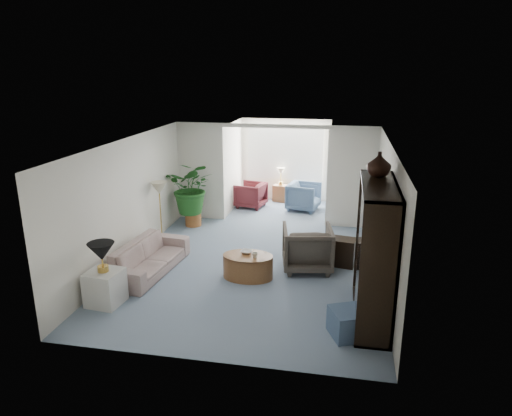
% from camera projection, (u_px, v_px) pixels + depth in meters
% --- Properties ---
extents(floor, '(6.00, 6.00, 0.00)m').
position_uv_depth(floor, '(250.00, 270.00, 9.15)').
color(floor, gray).
rests_on(floor, ground).
extents(sunroom_floor, '(2.60, 2.60, 0.00)m').
position_uv_depth(sunroom_floor, '(279.00, 210.00, 13.00)').
color(sunroom_floor, gray).
rests_on(sunroom_floor, ground).
extents(back_pier_left, '(1.20, 0.12, 2.50)m').
position_uv_depth(back_pier_left, '(201.00, 172.00, 11.95)').
color(back_pier_left, white).
rests_on(back_pier_left, ground).
extents(back_pier_right, '(1.20, 0.12, 2.50)m').
position_uv_depth(back_pier_right, '(352.00, 178.00, 11.27)').
color(back_pier_right, white).
rests_on(back_pier_right, ground).
extents(back_header, '(2.60, 0.12, 0.10)m').
position_uv_depth(back_header, '(275.00, 126.00, 11.26)').
color(back_header, white).
rests_on(back_header, back_pier_left).
extents(window_pane, '(2.20, 0.02, 1.50)m').
position_uv_depth(window_pane, '(285.00, 153.00, 13.61)').
color(window_pane, white).
extents(window_blinds, '(2.20, 0.02, 1.50)m').
position_uv_depth(window_blinds, '(285.00, 154.00, 13.58)').
color(window_blinds, white).
extents(framed_picture, '(0.04, 0.50, 0.40)m').
position_uv_depth(framed_picture, '(387.00, 194.00, 8.12)').
color(framed_picture, '#AEA78B').
extents(sofa, '(1.00, 2.12, 0.60)m').
position_uv_depth(sofa, '(149.00, 257.00, 9.02)').
color(sofa, '#B3AA97').
rests_on(sofa, ground).
extents(end_table, '(0.59, 0.59, 0.59)m').
position_uv_depth(end_table, '(105.00, 288.00, 7.79)').
color(end_table, silver).
rests_on(end_table, ground).
extents(table_lamp, '(0.44, 0.44, 0.30)m').
position_uv_depth(table_lamp, '(101.00, 252.00, 7.60)').
color(table_lamp, black).
rests_on(table_lamp, end_table).
extents(floor_lamp, '(0.36, 0.36, 0.28)m').
position_uv_depth(floor_lamp, '(159.00, 188.00, 10.33)').
color(floor_lamp, beige).
rests_on(floor_lamp, ground).
extents(coffee_table, '(1.12, 1.12, 0.45)m').
position_uv_depth(coffee_table, '(248.00, 266.00, 8.78)').
color(coffee_table, brown).
rests_on(coffee_table, ground).
extents(coffee_bowl, '(0.25, 0.25, 0.05)m').
position_uv_depth(coffee_bowl, '(246.00, 252.00, 8.81)').
color(coffee_bowl, white).
rests_on(coffee_bowl, coffee_table).
extents(coffee_cup, '(0.13, 0.13, 0.10)m').
position_uv_depth(coffee_cup, '(255.00, 255.00, 8.58)').
color(coffee_cup, beige).
rests_on(coffee_cup, coffee_table).
extents(wingback_chair, '(1.09, 1.11, 0.87)m').
position_uv_depth(wingback_chair, '(307.00, 248.00, 9.12)').
color(wingback_chair, '#585045').
rests_on(wingback_chair, ground).
extents(side_table_dark, '(0.52, 0.45, 0.56)m').
position_uv_depth(side_table_dark, '(343.00, 252.00, 9.32)').
color(side_table_dark, black).
rests_on(side_table_dark, ground).
extents(entertainment_cabinet, '(0.52, 1.96, 2.17)m').
position_uv_depth(entertainment_cabinet, '(375.00, 252.00, 7.19)').
color(entertainment_cabinet, black).
rests_on(entertainment_cabinet, ground).
extents(cabinet_urn, '(0.37, 0.37, 0.39)m').
position_uv_depth(cabinet_urn, '(379.00, 164.00, 7.28)').
color(cabinet_urn, black).
rests_on(cabinet_urn, entertainment_cabinet).
extents(ottoman, '(0.67, 0.67, 0.41)m').
position_uv_depth(ottoman, '(349.00, 323.00, 6.89)').
color(ottoman, slate).
rests_on(ottoman, ground).
extents(plant_pot, '(0.40, 0.40, 0.32)m').
position_uv_depth(plant_pot, '(193.00, 219.00, 11.70)').
color(plant_pot, '#995A2C').
rests_on(plant_pot, ground).
extents(house_plant, '(1.19, 1.03, 1.32)m').
position_uv_depth(house_plant, '(192.00, 188.00, 11.46)').
color(house_plant, '#205A1E').
rests_on(house_plant, plant_pot).
extents(sunroom_chair_blue, '(0.98, 0.96, 0.76)m').
position_uv_depth(sunroom_chair_blue, '(304.00, 197.00, 12.92)').
color(sunroom_chair_blue, slate).
rests_on(sunroom_chair_blue, ground).
extents(sunroom_chair_maroon, '(0.91, 0.89, 0.71)m').
position_uv_depth(sunroom_chair_maroon, '(251.00, 195.00, 13.19)').
color(sunroom_chair_maroon, maroon).
rests_on(sunroom_chair_maroon, ground).
extents(sunroom_table, '(0.46, 0.39, 0.50)m').
position_uv_depth(sunroom_table, '(281.00, 193.00, 13.79)').
color(sunroom_table, brown).
rests_on(sunroom_table, ground).
extents(shelf_clutter, '(0.30, 1.14, 1.06)m').
position_uv_depth(shelf_clutter, '(371.00, 259.00, 7.30)').
color(shelf_clutter, '#595553').
rests_on(shelf_clutter, entertainment_cabinet).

